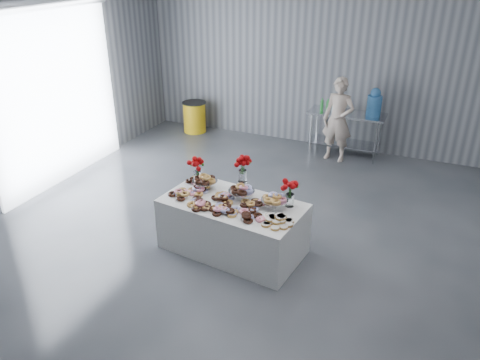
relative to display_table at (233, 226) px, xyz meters
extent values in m
plane|color=#36383D|center=(0.14, -0.06, -0.38)|extent=(9.00, 9.00, 0.00)
cube|color=slate|center=(0.14, 4.44, 1.62)|extent=(8.00, 0.04, 4.00)
cube|color=white|center=(-3.80, 0.94, 1.12)|extent=(0.05, 3.00, 3.00)
cylinder|color=silver|center=(-3.76, 0.94, 2.67)|extent=(0.24, 3.00, 0.24)
cube|color=white|center=(0.00, 0.00, 0.00)|extent=(2.01, 1.22, 0.75)
cube|color=silver|center=(0.67, 4.04, 0.51)|extent=(1.50, 0.60, 0.04)
cube|color=silver|center=(0.67, 4.04, -0.12)|extent=(1.40, 0.55, 0.03)
cylinder|color=silver|center=(0.02, 3.79, 0.05)|extent=(0.04, 0.04, 0.86)
cylinder|color=silver|center=(1.32, 3.79, 0.05)|extent=(0.04, 0.04, 0.86)
cylinder|color=silver|center=(0.02, 4.29, 0.05)|extent=(0.04, 0.04, 0.86)
cylinder|color=silver|center=(1.32, 4.29, 0.05)|extent=(0.04, 0.04, 0.86)
cylinder|color=silver|center=(-0.53, 0.22, 0.44)|extent=(0.06, 0.06, 0.12)
cylinder|color=silver|center=(-0.53, 0.22, 0.50)|extent=(0.36, 0.36, 0.01)
cylinder|color=silver|center=(0.07, 0.14, 0.44)|extent=(0.06, 0.06, 0.12)
cylinder|color=silver|center=(0.07, 0.14, 0.50)|extent=(0.36, 0.36, 0.01)
cylinder|color=silver|center=(0.56, 0.08, 0.44)|extent=(0.06, 0.06, 0.12)
cylinder|color=silver|center=(0.56, 0.08, 0.50)|extent=(0.36, 0.36, 0.01)
cylinder|color=white|center=(-0.71, 0.34, 0.46)|extent=(0.11, 0.11, 0.18)
cylinder|color=#1E5919|center=(-0.71, 0.34, 0.59)|extent=(0.04, 0.04, 0.18)
cylinder|color=white|center=(0.73, 0.21, 0.46)|extent=(0.11, 0.11, 0.18)
cylinder|color=#1E5919|center=(0.73, 0.21, 0.59)|extent=(0.04, 0.04, 0.18)
cylinder|color=silver|center=(-0.01, 0.35, 0.45)|extent=(0.14, 0.14, 0.15)
cylinder|color=white|center=(-0.01, 0.35, 0.61)|extent=(0.11, 0.11, 0.18)
cylinder|color=#1E5919|center=(-0.01, 0.35, 0.75)|extent=(0.04, 0.04, 0.18)
cylinder|color=#397EC3|center=(1.17, 4.04, 0.73)|extent=(0.28, 0.28, 0.40)
sphere|color=#397EC3|center=(1.17, 4.04, 0.98)|extent=(0.20, 0.20, 0.20)
imported|color=#CC8C93|center=(0.56, 3.74, 0.46)|extent=(0.65, 0.47, 1.66)
cylinder|color=gold|center=(-2.81, 4.04, -0.03)|extent=(0.51, 0.51, 0.68)
cylinder|color=black|center=(-2.81, 4.04, 0.32)|extent=(0.55, 0.55, 0.02)
camera|label=1|loc=(2.30, -5.01, 3.40)|focal=35.00mm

